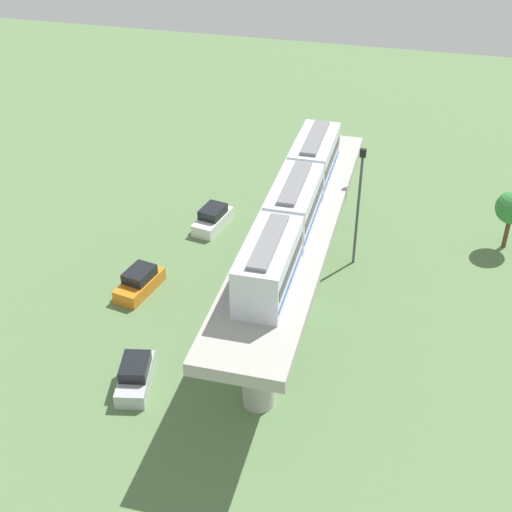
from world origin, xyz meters
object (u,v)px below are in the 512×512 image
object	(u,v)px
parked_car_orange	(140,282)
signal_post	(359,202)
train	(294,205)
parked_car_silver	(135,376)
parked_car_white	(213,219)
tree_near_viaduct	(512,208)

from	to	relation	value
parked_car_orange	signal_post	xyz separation A→B (m)	(14.45, 7.50, 4.54)
train	parked_car_silver	size ratio (longest dim) A/B	4.57
parked_car_white	parked_car_orange	world-z (taller)	same
train	parked_car_white	world-z (taller)	train
parked_car_white	parked_car_silver	distance (m)	18.95
parked_car_orange	train	bearing A→B (deg)	13.76
parked_car_white	parked_car_silver	size ratio (longest dim) A/B	0.99
train	parked_car_white	distance (m)	14.86
train	parked_car_white	size ratio (longest dim) A/B	4.60
parked_car_silver	signal_post	world-z (taller)	signal_post
train	parked_car_orange	xyz separation A→B (m)	(-11.05, -0.46, -7.71)
parked_car_white	tree_near_viaduct	xyz separation A→B (m)	(23.24, 2.81, 2.80)
parked_car_silver	parked_car_orange	distance (m)	9.73
parked_car_white	tree_near_viaduct	distance (m)	23.57
train	parked_car_orange	world-z (taller)	train
train	parked_car_orange	distance (m)	13.48
train	signal_post	xyz separation A→B (m)	(3.40, 7.04, -3.18)
parked_car_white	train	bearing A→B (deg)	-36.99
parked_car_orange	signal_post	distance (m)	16.90
train	tree_near_viaduct	size ratio (longest dim) A/B	4.21
train	parked_car_silver	distance (m)	14.46
train	signal_post	world-z (taller)	train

